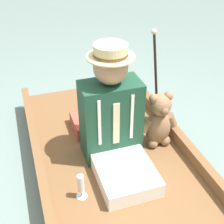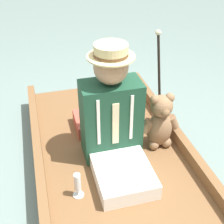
{
  "view_description": "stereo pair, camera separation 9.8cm",
  "coord_description": "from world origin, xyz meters",
  "px_view_note": "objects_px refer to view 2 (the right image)",
  "views": [
    {
      "loc": [
        0.55,
        1.44,
        1.65
      ],
      "look_at": [
        0.0,
        -0.21,
        0.5
      ],
      "focal_mm": 50.0,
      "sensor_mm": 36.0,
      "label": 1
    },
    {
      "loc": [
        0.45,
        1.46,
        1.65
      ],
      "look_at": [
        0.0,
        -0.21,
        0.5
      ],
      "focal_mm": 50.0,
      "sensor_mm": 36.0,
      "label": 2
    }
  ],
  "objects_px": {
    "teddy_bear": "(160,122)",
    "walking_cane": "(159,73)",
    "seated_person": "(113,120)",
    "wine_glass": "(78,184)"
  },
  "relations": [
    {
      "from": "walking_cane",
      "to": "teddy_bear",
      "type": "bearing_deg",
      "value": 73.12
    },
    {
      "from": "teddy_bear",
      "to": "walking_cane",
      "type": "distance_m",
      "value": 0.39
    },
    {
      "from": "teddy_bear",
      "to": "wine_glass",
      "type": "distance_m",
      "value": 0.76
    },
    {
      "from": "wine_glass",
      "to": "walking_cane",
      "type": "relative_size",
      "value": 0.23
    },
    {
      "from": "walking_cane",
      "to": "seated_person",
      "type": "bearing_deg",
      "value": 36.33
    },
    {
      "from": "seated_person",
      "to": "wine_glass",
      "type": "relative_size",
      "value": 4.68
    },
    {
      "from": "teddy_bear",
      "to": "wine_glass",
      "type": "xyz_separation_m",
      "value": [
        0.67,
        0.34,
        -0.1
      ]
    },
    {
      "from": "seated_person",
      "to": "wine_glass",
      "type": "bearing_deg",
      "value": 50.8
    },
    {
      "from": "teddy_bear",
      "to": "walking_cane",
      "type": "xyz_separation_m",
      "value": [
        -0.09,
        -0.29,
        0.25
      ]
    },
    {
      "from": "seated_person",
      "to": "wine_glass",
      "type": "height_order",
      "value": "seated_person"
    }
  ]
}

